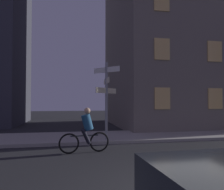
# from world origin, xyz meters

# --- Properties ---
(sidewalk_kerb) EXTENTS (40.00, 3.31, 0.14)m
(sidewalk_kerb) POSITION_xyz_m (0.00, 7.18, 0.07)
(sidewalk_kerb) COLOR #9E9991
(sidewalk_kerb) RESTS_ON ground_plane
(signpost) EXTENTS (1.10, 1.37, 3.47)m
(signpost) POSITION_xyz_m (-0.59, 6.00, 2.21)
(signpost) COLOR gray
(signpost) RESTS_ON sidewalk_kerb
(cyclist) EXTENTS (1.81, 0.38, 1.61)m
(cyclist) POSITION_xyz_m (-1.63, 4.19, 0.75)
(cyclist) COLOR black
(cyclist) RESTS_ON ground_plane
(building_right_block) EXTENTS (13.02, 9.93, 19.43)m
(building_right_block) POSITION_xyz_m (7.69, 12.66, 9.72)
(building_right_block) COLOR slate
(building_right_block) RESTS_ON ground_plane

